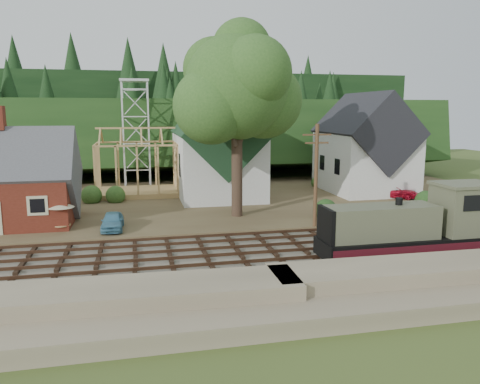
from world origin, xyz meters
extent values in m
plane|color=#384C1E|center=(0.00, 0.00, 0.00)|extent=(140.00, 140.00, 0.00)
cube|color=#7F7259|center=(0.00, -8.50, 0.00)|extent=(64.00, 5.00, 1.60)
cube|color=#726B5B|center=(0.00, 0.00, 0.08)|extent=(64.00, 11.00, 0.16)
cube|color=brown|center=(0.00, 18.00, 0.15)|extent=(64.00, 26.00, 0.30)
cube|color=#1E3F19|center=(0.00, 42.00, 0.00)|extent=(70.00, 28.96, 12.74)
cube|color=black|center=(0.00, 58.00, 0.00)|extent=(80.00, 20.00, 12.00)
cube|color=#561F13|center=(-16.00, 11.00, 2.20)|extent=(10.00, 7.00, 3.80)
cube|color=#4C4C51|center=(-16.00, 11.00, 4.10)|extent=(10.80, 7.41, 7.41)
cube|color=silver|center=(2.00, 20.00, 3.50)|extent=(8.00, 12.00, 6.40)
cube|color=#18351F|center=(2.00, 20.00, 6.70)|extent=(8.40, 12.96, 8.40)
cube|color=silver|center=(2.00, 14.00, 8.70)|extent=(2.40, 2.40, 4.00)
cone|color=#18351F|center=(2.00, 14.00, 12.00)|extent=(5.37, 5.37, 2.60)
cube|color=silver|center=(18.00, 19.00, 3.50)|extent=(8.00, 10.00, 6.40)
cube|color=black|center=(18.00, 19.00, 6.70)|extent=(8.40, 10.80, 8.40)
cube|color=tan|center=(-6.00, 22.00, 0.55)|extent=(8.00, 6.00, 0.50)
cube|color=tan|center=(-6.00, 22.00, 7.20)|extent=(8.00, 0.18, 0.18)
cube|color=silver|center=(-7.40, 26.60, 6.30)|extent=(0.18, 0.18, 12.00)
cube|color=silver|center=(-4.60, 26.60, 6.30)|extent=(0.18, 0.18, 12.00)
cube|color=silver|center=(-7.40, 29.40, 6.30)|extent=(0.18, 0.18, 12.00)
cube|color=silver|center=(-4.60, 29.40, 6.30)|extent=(0.18, 0.18, 12.00)
cube|color=silver|center=(-6.00, 28.00, 12.30)|extent=(3.20, 3.20, 0.25)
cylinder|color=#38281E|center=(2.00, 10.00, 4.30)|extent=(0.90, 0.90, 8.00)
sphere|color=#2F5620|center=(2.00, 10.00, 10.80)|extent=(8.40, 8.40, 8.40)
sphere|color=#2F5620|center=(4.50, 11.00, 9.80)|extent=(6.40, 6.40, 6.40)
sphere|color=#2F5620|center=(-0.20, 9.20, 9.30)|extent=(6.00, 6.00, 6.00)
cylinder|color=#4C331E|center=(7.00, 5.20, 4.00)|extent=(0.28, 0.28, 8.00)
cube|color=#4C331E|center=(7.00, 5.20, 7.20)|extent=(2.20, 0.12, 0.12)
cube|color=#4C331E|center=(7.00, 5.20, 6.60)|extent=(1.80, 0.12, 0.12)
cube|color=black|center=(9.89, -3.00, 0.32)|extent=(11.12, 2.32, 0.32)
cube|color=black|center=(9.89, -3.00, 1.02)|extent=(11.12, 2.69, 1.02)
cube|color=#585940|center=(7.85, -3.00, 2.50)|extent=(6.67, 2.13, 1.95)
cube|color=#585940|center=(13.41, -3.00, 3.01)|extent=(3.34, 2.60, 2.97)
cube|color=#585940|center=(13.41, -3.00, 4.54)|extent=(3.52, 2.78, 0.19)
cube|color=#440E16|center=(9.89, -4.36, 1.02)|extent=(11.12, 0.04, 0.65)
cube|color=#440E16|center=(9.89, -1.64, 1.02)|extent=(11.12, 0.04, 0.65)
cylinder|color=black|center=(8.96, -3.00, 3.57)|extent=(0.41, 0.41, 0.65)
imported|color=#5192AF|center=(-7.92, 7.37, 0.94)|extent=(1.62, 3.82, 1.29)
imported|color=red|center=(19.24, 14.58, 0.93)|extent=(4.94, 4.27, 1.26)
cylinder|color=silver|center=(-11.53, 7.96, 1.27)|extent=(0.09, 0.09, 1.94)
cylinder|color=tan|center=(-11.53, 7.96, 0.70)|extent=(1.23, 1.23, 0.07)
cone|color=beige|center=(-11.53, 7.96, 2.24)|extent=(1.94, 1.94, 0.44)
camera|label=1|loc=(-5.95, -27.27, 8.92)|focal=35.00mm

